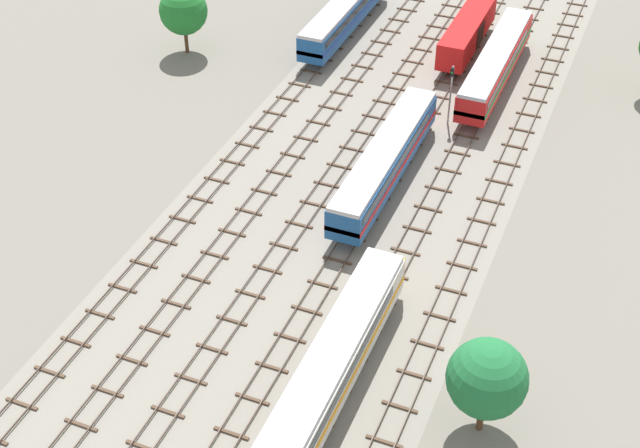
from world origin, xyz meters
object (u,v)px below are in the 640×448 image
(diesel_railcar_centre_right_nearest, at_px, (333,362))
(diesel_railcar_far_left_midfar, at_px, (345,12))
(diesel_railcar_centre_near, at_px, (385,160))
(diesel_railcar_centre_right_mid, at_px, (496,63))
(signal_post_nearest, at_px, (451,88))
(freight_boxcar_centre_far, at_px, (467,32))

(diesel_railcar_centre_right_nearest, distance_m, diesel_railcar_far_left_midfar, 52.08)
(diesel_railcar_centre_near, bearing_deg, diesel_railcar_centre_right_mid, 77.50)
(diesel_railcar_centre_near, distance_m, signal_post_nearest, 12.03)
(diesel_railcar_centre_right_mid, relative_size, signal_post_nearest, 3.42)
(diesel_railcar_centre_right_nearest, relative_size, diesel_railcar_far_left_midfar, 1.00)
(freight_boxcar_centre_far, bearing_deg, diesel_railcar_centre_right_nearest, -84.80)
(diesel_railcar_centre_right_nearest, relative_size, diesel_railcar_centre_right_mid, 1.00)
(diesel_railcar_far_left_midfar, bearing_deg, diesel_railcar_centre_near, -62.26)
(freight_boxcar_centre_far, xyz_separation_m, signal_post_nearest, (2.25, -14.63, 1.32))
(freight_boxcar_centre_far, height_order, signal_post_nearest, signal_post_nearest)
(diesel_railcar_centre_near, xyz_separation_m, diesel_railcar_centre_right_mid, (4.51, 20.34, 0.00))
(diesel_railcar_centre_right_nearest, bearing_deg, diesel_railcar_centre_right_mid, 90.00)
(diesel_railcar_centre_right_mid, xyz_separation_m, freight_boxcar_centre_far, (-4.50, 6.05, -0.15))
(diesel_railcar_centre_right_nearest, height_order, signal_post_nearest, signal_post_nearest)
(diesel_railcar_centre_right_mid, height_order, diesel_railcar_far_left_midfar, same)
(diesel_railcar_centre_right_nearest, xyz_separation_m, freight_boxcar_centre_far, (-4.50, 49.52, -0.15))
(diesel_railcar_centre_right_nearest, height_order, diesel_railcar_centre_right_mid, same)
(diesel_railcar_centre_near, distance_m, diesel_railcar_far_left_midfar, 29.06)
(freight_boxcar_centre_far, bearing_deg, diesel_railcar_far_left_midfar, -177.21)
(diesel_railcar_centre_right_mid, bearing_deg, diesel_railcar_far_left_midfar, 163.37)
(diesel_railcar_centre_near, distance_m, freight_boxcar_centre_far, 26.38)
(signal_post_nearest, bearing_deg, diesel_railcar_centre_right_nearest, -86.30)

